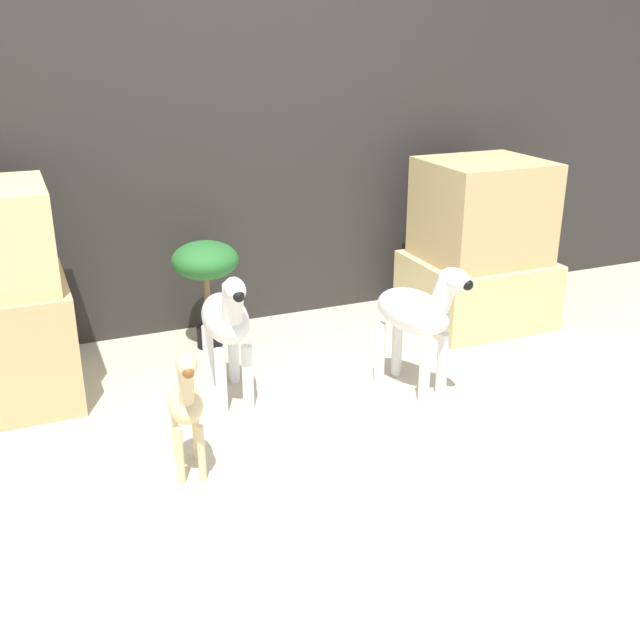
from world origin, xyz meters
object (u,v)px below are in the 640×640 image
at_px(zebra_right, 417,315).
at_px(potted_palm_front, 205,267).
at_px(giraffe_figurine, 186,402).
at_px(zebra_left, 227,322).

bearing_deg(zebra_right, potted_palm_front, 130.67).
distance_m(zebra_right, giraffe_figurine, 1.21).
height_order(giraffe_figurine, potted_palm_front, potted_palm_front).
bearing_deg(zebra_right, giraffe_figurine, -165.28).
xyz_separation_m(zebra_right, giraffe_figurine, (-1.17, -0.31, -0.07)).
relative_size(zebra_right, zebra_left, 1.00).
height_order(zebra_right, giraffe_figurine, zebra_right).
xyz_separation_m(giraffe_figurine, potted_palm_front, (0.40, 1.20, 0.13)).
bearing_deg(zebra_left, potted_palm_front, 83.42).
xyz_separation_m(zebra_right, zebra_left, (-0.84, 0.25, 0.00)).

